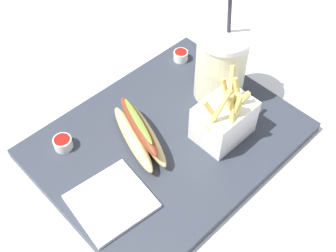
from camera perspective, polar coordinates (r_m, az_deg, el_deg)
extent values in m
cube|color=silver|center=(0.79, 0.00, -2.76)|extent=(2.40, 2.40, 0.02)
cube|color=#2D333D|center=(0.78, 0.00, -1.88)|extent=(0.45, 0.35, 0.02)
cylinder|color=beige|center=(0.80, 7.07, 7.80)|extent=(0.09, 0.09, 0.13)
cylinder|color=white|center=(0.76, 7.60, 11.79)|extent=(0.10, 0.10, 0.01)
cylinder|color=#262633|center=(0.73, 8.28, 14.66)|extent=(0.02, 0.01, 0.09)
cube|color=white|center=(0.75, 7.50, 0.75)|extent=(0.10, 0.07, 0.08)
cube|color=#E5C660|center=(0.74, 7.76, 4.64)|extent=(0.02, 0.02, 0.06)
cube|color=#E5C660|center=(0.71, 8.29, 2.55)|extent=(0.03, 0.02, 0.07)
cube|color=#E5C660|center=(0.70, 8.69, 1.95)|extent=(0.03, 0.03, 0.05)
cube|color=#E5C660|center=(0.72, 9.39, 4.17)|extent=(0.01, 0.03, 0.07)
cube|color=#E5C660|center=(0.70, 9.04, 2.90)|extent=(0.01, 0.01, 0.06)
cube|color=#E5C660|center=(0.70, 8.94, 1.81)|extent=(0.02, 0.01, 0.08)
cube|color=#E5C660|center=(0.71, 8.91, 1.26)|extent=(0.02, 0.01, 0.06)
cube|color=#E5C660|center=(0.70, 5.96, 1.70)|extent=(0.02, 0.03, 0.06)
cube|color=#E5C660|center=(0.73, 9.54, 2.98)|extent=(0.03, 0.02, 0.05)
cube|color=#E5C660|center=(0.68, 6.86, 2.14)|extent=(0.04, 0.02, 0.08)
cube|color=#E5C660|center=(0.72, 8.47, 4.60)|extent=(0.04, 0.04, 0.08)
ellipsoid|color=#DBB775|center=(0.75, -3.01, -1.02)|extent=(0.07, 0.16, 0.04)
ellipsoid|color=#DBB775|center=(0.75, -4.76, -1.69)|extent=(0.07, 0.16, 0.04)
ellipsoid|color=maroon|center=(0.73, -4.00, 0.07)|extent=(0.07, 0.15, 0.02)
ellipsoid|color=#6B9E33|center=(0.72, -4.06, 0.74)|extent=(0.05, 0.11, 0.01)
cylinder|color=white|center=(0.91, 1.73, 9.43)|extent=(0.03, 0.03, 0.02)
cylinder|color=#B2140F|center=(0.90, 1.74, 9.82)|extent=(0.03, 0.03, 0.01)
cylinder|color=white|center=(0.77, -13.96, -2.26)|extent=(0.03, 0.03, 0.02)
cylinder|color=#B2140F|center=(0.76, -14.08, -1.87)|extent=(0.03, 0.03, 0.01)
cube|color=white|center=(0.70, -7.63, -10.04)|extent=(0.13, 0.12, 0.01)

